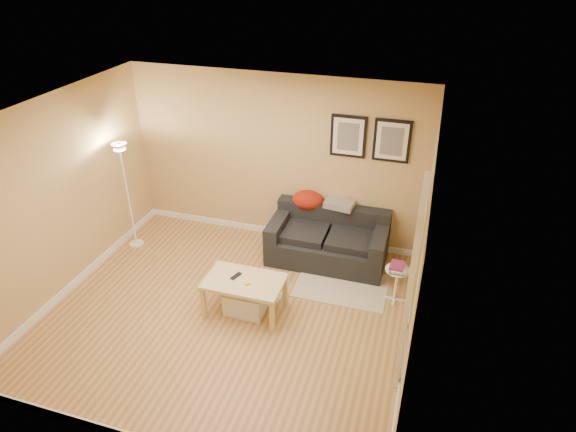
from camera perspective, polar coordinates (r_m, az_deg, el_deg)
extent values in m
plane|color=tan|center=(6.53, -6.95, -10.90)|extent=(4.50, 4.50, 0.00)
plane|color=white|center=(5.23, -8.69, 11.28)|extent=(4.50, 4.50, 0.00)
plane|color=tan|center=(7.43, -1.46, 6.51)|extent=(4.50, 0.00, 4.50)
plane|color=tan|center=(4.41, -18.57, -13.81)|extent=(4.50, 0.00, 4.50)
plane|color=tan|center=(6.94, -24.94, 1.84)|extent=(0.00, 4.00, 4.00)
plane|color=tan|center=(5.34, 14.97, -4.65)|extent=(0.00, 4.00, 4.00)
cube|color=white|center=(8.00, -1.37, -1.78)|extent=(4.50, 0.02, 0.10)
cube|color=white|center=(7.55, -22.88, -6.58)|extent=(0.02, 4.00, 0.10)
cube|color=white|center=(6.12, 13.32, -14.36)|extent=(0.02, 4.00, 0.10)
cube|color=beige|center=(6.93, 6.20, -8.04)|extent=(1.25, 0.85, 0.01)
cube|color=#668C4C|center=(6.88, -3.21, -8.18)|extent=(0.70, 0.50, 0.01)
cube|color=black|center=(6.27, -6.03, -6.90)|extent=(0.10, 0.17, 0.02)
cylinder|color=yellow|center=(6.14, -4.72, -7.73)|extent=(0.07, 0.07, 0.03)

